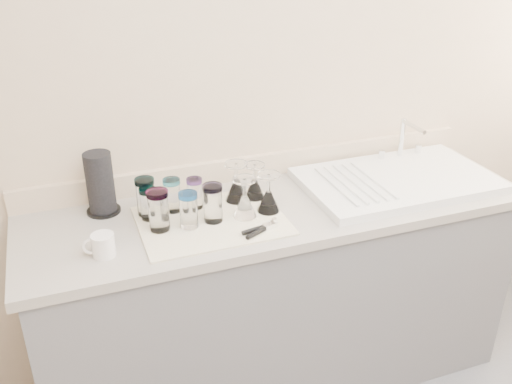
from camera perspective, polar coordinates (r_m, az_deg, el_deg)
name	(u,v)px	position (r m, az deg, el deg)	size (l,w,h in m)	color
counter_unit	(278,294)	(2.55, 2.19, -10.20)	(2.06, 0.62, 0.90)	#5E5E62
sink_unit	(397,179)	(2.55, 13.94, 1.23)	(0.82, 0.50, 0.22)	white
dish_towel	(212,221)	(2.18, -4.46, -2.89)	(0.55, 0.42, 0.01)	white
tumbler_teal	(146,196)	(2.22, -10.98, -0.43)	(0.08, 0.08, 0.15)	white
tumbler_cyan	(172,195)	(2.23, -8.38, -0.29)	(0.07, 0.07, 0.13)	white
tumbler_purple	(195,193)	(2.25, -6.14, -0.10)	(0.06, 0.06, 0.12)	white
tumbler_magenta	(159,210)	(2.11, -9.71, -1.80)	(0.08, 0.08, 0.16)	white
tumbler_blue	(189,210)	(2.11, -6.75, -1.78)	(0.07, 0.07, 0.14)	white
tumbler_lavender	(213,203)	(2.14, -4.34, -1.09)	(0.08, 0.08, 0.15)	white
tumbler_extra	(148,203)	(2.20, -10.72, -1.12)	(0.06, 0.06, 0.13)	white
goblet_back_left	(236,188)	(2.30, -1.97, 0.42)	(0.09, 0.09, 0.16)	white
goblet_back_right	(255,186)	(2.32, -0.14, 0.57)	(0.08, 0.08, 0.15)	white
goblet_front_left	(245,204)	(2.18, -1.13, -1.16)	(0.09, 0.09, 0.16)	white
goblet_front_right	(268,198)	(2.22, 1.25, -0.65)	(0.09, 0.09, 0.16)	white
can_opener	(261,229)	(2.10, 0.46, -3.73)	(0.15, 0.09, 0.02)	silver
white_mug	(103,245)	(2.03, -15.10, -5.17)	(0.12, 0.09, 0.08)	white
paper_towel_roll	(100,184)	(2.28, -15.31, 0.78)	(0.13, 0.13, 0.25)	black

